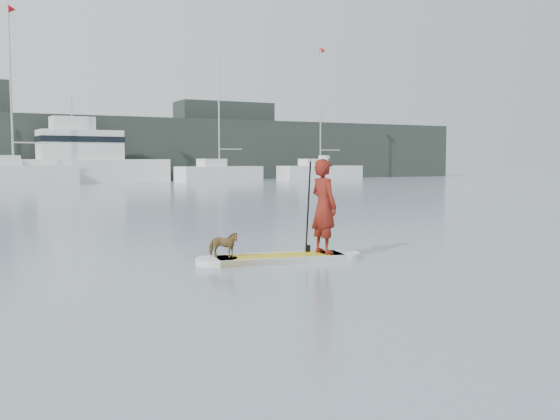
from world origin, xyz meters
name	(u,v)px	position (x,y,z in m)	size (l,w,h in m)	color
ground	(411,277)	(0.00, 0.00, 0.00)	(140.00, 140.00, 0.00)	slate
paddleboard	(280,258)	(-1.22, 2.48, 0.06)	(3.26, 1.23, 0.12)	gold
paddler	(324,206)	(-0.33, 2.32, 1.05)	(0.68, 0.45, 1.86)	maroon
white_cap	(324,157)	(-0.33, 2.32, 2.02)	(0.22, 0.22, 0.07)	silver
dog	(223,245)	(-2.33, 2.67, 0.37)	(0.27, 0.59, 0.50)	#53381C
paddle	(308,218)	(-0.52, 2.62, 0.80)	(0.10, 0.30, 2.00)	black
sailboat_d	(12,173)	(-3.49, 43.74, 0.97)	(9.52, 3.99, 13.60)	white
sailboat_e	(219,173)	(13.78, 44.76, 0.81)	(8.09, 3.55, 11.35)	white
sailboat_f	(320,171)	(24.72, 45.38, 0.87)	(8.77, 3.10, 12.91)	white
motor_yacht_a	(88,159)	(2.78, 47.22, 2.07)	(12.53, 4.66, 7.38)	white
shore_mass	(46,149)	(0.00, 53.00, 3.00)	(90.00, 6.00, 6.00)	#212925
shore_building_east	(224,141)	(18.00, 54.00, 4.00)	(10.00, 4.00, 8.00)	#212925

